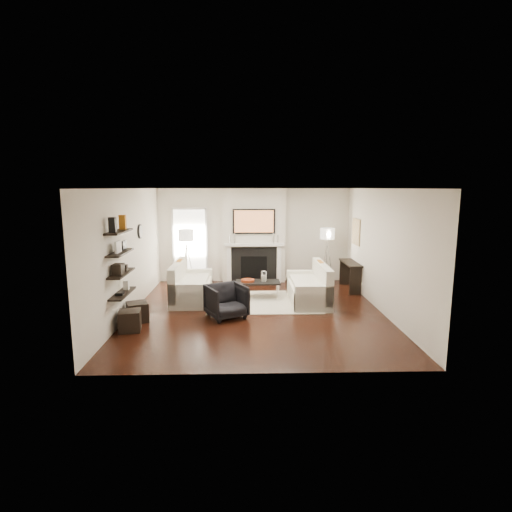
{
  "coord_description": "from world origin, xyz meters",
  "views": [
    {
      "loc": [
        -0.25,
        -8.52,
        2.71
      ],
      "look_at": [
        0.0,
        0.6,
        1.15
      ],
      "focal_mm": 28.0,
      "sensor_mm": 36.0,
      "label": 1
    }
  ],
  "objects_px": {
    "loveseat_left_base": "(192,291)",
    "loveseat_right_base": "(308,293)",
    "lamp_right_shade": "(327,234)",
    "lamp_left_shade": "(186,235)",
    "coffee_table": "(258,282)",
    "ottoman_near": "(137,312)",
    "armchair": "(226,299)"
  },
  "relations": [
    {
      "from": "armchair",
      "to": "ottoman_near",
      "type": "xyz_separation_m",
      "value": [
        -1.82,
        -0.22,
        -0.19
      ]
    },
    {
      "from": "loveseat_right_base",
      "to": "coffee_table",
      "type": "relative_size",
      "value": 1.64
    },
    {
      "from": "ottoman_near",
      "to": "lamp_right_shade",
      "type": "bearing_deg",
      "value": 34.46
    },
    {
      "from": "armchair",
      "to": "ottoman_near",
      "type": "height_order",
      "value": "armchair"
    },
    {
      "from": "loveseat_left_base",
      "to": "lamp_left_shade",
      "type": "xyz_separation_m",
      "value": [
        -0.3,
        1.26,
        1.24
      ]
    },
    {
      "from": "coffee_table",
      "to": "ottoman_near",
      "type": "bearing_deg",
      "value": -145.85
    },
    {
      "from": "loveseat_left_base",
      "to": "loveseat_right_base",
      "type": "distance_m",
      "value": 2.82
    },
    {
      "from": "armchair",
      "to": "lamp_right_shade",
      "type": "height_order",
      "value": "lamp_right_shade"
    },
    {
      "from": "ottoman_near",
      "to": "loveseat_right_base",
      "type": "bearing_deg",
      "value": 19.63
    },
    {
      "from": "loveseat_left_base",
      "to": "lamp_right_shade",
      "type": "height_order",
      "value": "lamp_right_shade"
    },
    {
      "from": "armchair",
      "to": "lamp_right_shade",
      "type": "xyz_separation_m",
      "value": [
        2.7,
        2.88,
        1.06
      ]
    },
    {
      "from": "loveseat_right_base",
      "to": "ottoman_near",
      "type": "relative_size",
      "value": 4.5
    },
    {
      "from": "loveseat_left_base",
      "to": "armchair",
      "type": "xyz_separation_m",
      "value": [
        0.9,
        -1.35,
        0.18
      ]
    },
    {
      "from": "loveseat_left_base",
      "to": "coffee_table",
      "type": "distance_m",
      "value": 1.63
    },
    {
      "from": "lamp_left_shade",
      "to": "loveseat_left_base",
      "type": "bearing_deg",
      "value": -76.74
    },
    {
      "from": "lamp_left_shade",
      "to": "lamp_right_shade",
      "type": "distance_m",
      "value": 3.91
    },
    {
      "from": "loveseat_left_base",
      "to": "loveseat_right_base",
      "type": "xyz_separation_m",
      "value": [
        2.81,
        -0.25,
        0.0
      ]
    },
    {
      "from": "loveseat_left_base",
      "to": "coffee_table",
      "type": "height_order",
      "value": "same"
    },
    {
      "from": "loveseat_right_base",
      "to": "ottoman_near",
      "type": "bearing_deg",
      "value": -160.37
    },
    {
      "from": "loveseat_left_base",
      "to": "lamp_left_shade",
      "type": "height_order",
      "value": "lamp_left_shade"
    },
    {
      "from": "loveseat_left_base",
      "to": "loveseat_right_base",
      "type": "bearing_deg",
      "value": -5.01
    },
    {
      "from": "loveseat_right_base",
      "to": "armchair",
      "type": "height_order",
      "value": "armchair"
    },
    {
      "from": "loveseat_right_base",
      "to": "armchair",
      "type": "distance_m",
      "value": 2.21
    },
    {
      "from": "loveseat_right_base",
      "to": "lamp_right_shade",
      "type": "xyz_separation_m",
      "value": [
        0.8,
        1.77,
        1.24
      ]
    },
    {
      "from": "lamp_right_shade",
      "to": "lamp_left_shade",
      "type": "bearing_deg",
      "value": -176.02
    },
    {
      "from": "lamp_left_shade",
      "to": "ottoman_near",
      "type": "height_order",
      "value": "lamp_left_shade"
    },
    {
      "from": "lamp_right_shade",
      "to": "loveseat_left_base",
      "type": "bearing_deg",
      "value": -157.04
    },
    {
      "from": "loveseat_left_base",
      "to": "coffee_table",
      "type": "relative_size",
      "value": 1.64
    },
    {
      "from": "lamp_left_shade",
      "to": "ottoman_near",
      "type": "xyz_separation_m",
      "value": [
        -0.62,
        -2.83,
        -1.25
      ]
    },
    {
      "from": "loveseat_right_base",
      "to": "lamp_left_shade",
      "type": "xyz_separation_m",
      "value": [
        -3.1,
        1.5,
        1.24
      ]
    },
    {
      "from": "loveseat_right_base",
      "to": "lamp_right_shade",
      "type": "bearing_deg",
      "value": 65.85
    },
    {
      "from": "loveseat_right_base",
      "to": "coffee_table",
      "type": "bearing_deg",
      "value": 162.13
    }
  ]
}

